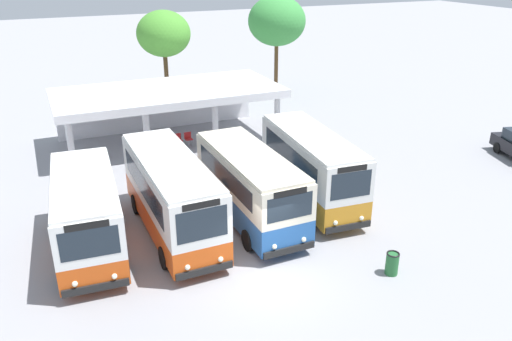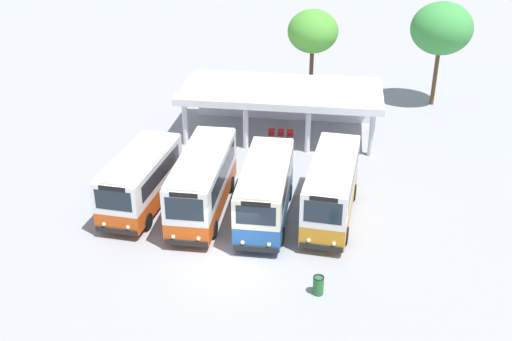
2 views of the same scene
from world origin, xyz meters
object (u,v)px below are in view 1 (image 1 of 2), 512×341
object	(u,v)px
city_bus_nearest_orange	(87,212)
city_bus_middle_cream	(250,184)
waiting_chair_end_by_column	(168,141)
waiting_chair_middle_seat	(188,138)
city_bus_second_in_row	(171,193)
city_bus_fourth_amber	(311,165)
waiting_chair_second_from_end	(178,139)
litter_bin_apron	(392,263)

from	to	relation	value
city_bus_nearest_orange	city_bus_middle_cream	world-z (taller)	city_bus_middle_cream
waiting_chair_end_by_column	waiting_chair_middle_seat	world-z (taller)	same
city_bus_second_in_row	city_bus_middle_cream	world-z (taller)	city_bus_second_in_row
city_bus_middle_cream	city_bus_fourth_amber	distance (m)	3.48
waiting_chair_end_by_column	waiting_chair_second_from_end	world-z (taller)	same
city_bus_nearest_orange	city_bus_fourth_amber	world-z (taller)	city_bus_fourth_amber
city_bus_fourth_amber	waiting_chair_middle_seat	world-z (taller)	city_bus_fourth_amber
city_bus_nearest_orange	waiting_chair_end_by_column	distance (m)	11.78
city_bus_nearest_orange	waiting_chair_second_from_end	world-z (taller)	city_bus_nearest_orange
waiting_chair_second_from_end	city_bus_middle_cream	bearing A→B (deg)	-88.20
city_bus_fourth_amber	waiting_chair_second_from_end	size ratio (longest dim) A/B	8.97
city_bus_second_in_row	litter_bin_apron	size ratio (longest dim) A/B	9.03
waiting_chair_second_from_end	waiting_chair_middle_seat	distance (m)	0.64
city_bus_second_in_row	city_bus_fourth_amber	size ratio (longest dim) A/B	1.05
city_bus_second_in_row	litter_bin_apron	distance (m)	9.23
city_bus_nearest_orange	waiting_chair_second_from_end	bearing A→B (deg)	57.14
waiting_chair_middle_seat	waiting_chair_end_by_column	bearing A→B (deg)	179.69
city_bus_fourth_amber	city_bus_nearest_orange	bearing A→B (deg)	-178.01
city_bus_middle_cream	city_bus_fourth_amber	xyz separation A→B (m)	(3.43, 0.61, 0.10)
city_bus_middle_cream	waiting_chair_end_by_column	xyz separation A→B (m)	(-0.97, 10.38, -1.25)
city_bus_nearest_orange	litter_bin_apron	world-z (taller)	city_bus_nearest_orange
city_bus_fourth_amber	waiting_chair_middle_seat	size ratio (longest dim) A/B	8.97
waiting_chair_middle_seat	city_bus_nearest_orange	bearing A→B (deg)	-125.35
city_bus_nearest_orange	waiting_chair_middle_seat	world-z (taller)	city_bus_nearest_orange
city_bus_nearest_orange	litter_bin_apron	size ratio (longest dim) A/B	7.86
city_bus_second_in_row	city_bus_middle_cream	xyz separation A→B (m)	(3.43, -0.30, -0.10)
waiting_chair_end_by_column	waiting_chair_second_from_end	xyz separation A→B (m)	(0.64, -0.01, 0.00)
city_bus_middle_cream	waiting_chair_end_by_column	distance (m)	10.50
city_bus_middle_cream	waiting_chair_middle_seat	distance (m)	10.46
city_bus_nearest_orange	city_bus_fourth_amber	xyz separation A→B (m)	(10.29, 0.36, 0.12)
litter_bin_apron	waiting_chair_second_from_end	bearing A→B (deg)	102.02
waiting_chair_second_from_end	waiting_chair_middle_seat	size ratio (longest dim) A/B	1.00
waiting_chair_end_by_column	city_bus_fourth_amber	bearing A→B (deg)	-65.77
litter_bin_apron	city_bus_nearest_orange	bearing A→B (deg)	148.01
city_bus_nearest_orange	waiting_chair_end_by_column	bearing A→B (deg)	59.81
city_bus_fourth_amber	waiting_chair_end_by_column	size ratio (longest dim) A/B	8.97
city_bus_nearest_orange	city_bus_second_in_row	distance (m)	3.43
waiting_chair_end_by_column	city_bus_middle_cream	bearing A→B (deg)	-84.67
waiting_chair_end_by_column	litter_bin_apron	bearing A→B (deg)	-75.85
city_bus_fourth_amber	waiting_chair_end_by_column	bearing A→B (deg)	114.23
waiting_chair_end_by_column	waiting_chair_middle_seat	xyz separation A→B (m)	(1.29, -0.01, 0.00)
waiting_chair_middle_seat	litter_bin_apron	size ratio (longest dim) A/B	0.96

